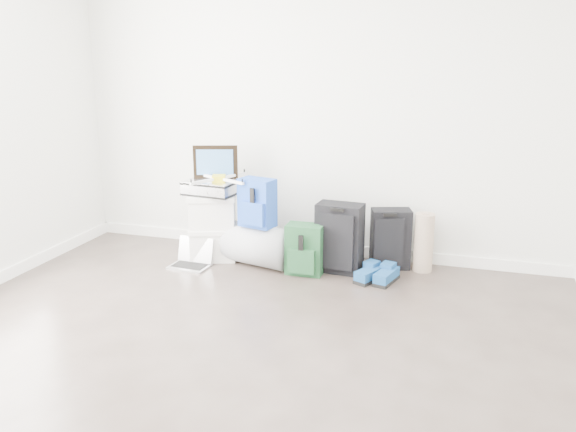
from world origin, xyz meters
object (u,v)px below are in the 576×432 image
(boxes_stack, at_px, (213,226))
(briefcase, at_px, (212,187))
(carry_on, at_px, (390,239))
(laptop, at_px, (192,259))
(duffel_bag, at_px, (259,245))
(large_suitcase, at_px, (339,238))

(boxes_stack, xyz_separation_m, briefcase, (0.00, 0.00, 0.36))
(boxes_stack, height_order, briefcase, briefcase)
(briefcase, distance_m, carry_on, 1.62)
(boxes_stack, distance_m, briefcase, 0.36)
(briefcase, distance_m, laptop, 0.65)
(boxes_stack, distance_m, laptop, 0.36)
(duffel_bag, distance_m, carry_on, 1.14)
(briefcase, xyz_separation_m, large_suitcase, (1.16, 0.00, -0.36))
(carry_on, distance_m, laptop, 1.73)
(briefcase, distance_m, large_suitcase, 1.21)
(boxes_stack, relative_size, large_suitcase, 1.00)
(large_suitcase, xyz_separation_m, carry_on, (0.40, 0.21, -0.04))
(briefcase, bearing_deg, large_suitcase, 6.34)
(boxes_stack, xyz_separation_m, duffel_bag, (0.45, -0.05, -0.12))
(briefcase, bearing_deg, boxes_stack, -97.80)
(boxes_stack, distance_m, large_suitcase, 1.16)
(briefcase, relative_size, laptop, 1.24)
(duffel_bag, height_order, large_suitcase, large_suitcase)
(boxes_stack, bearing_deg, duffel_bag, -24.93)
(laptop, bearing_deg, boxes_stack, 71.98)
(carry_on, bearing_deg, large_suitcase, -169.96)
(boxes_stack, height_order, duffel_bag, boxes_stack)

